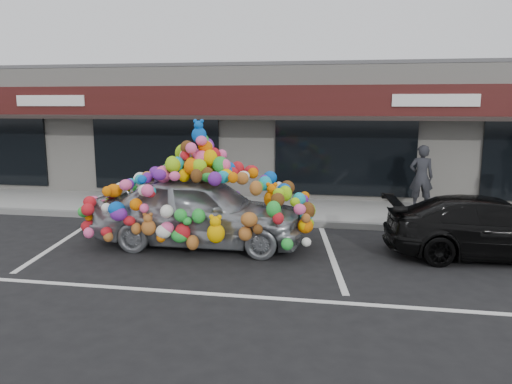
# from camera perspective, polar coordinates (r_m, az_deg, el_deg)

# --- Properties ---
(ground) EXTENTS (90.00, 90.00, 0.00)m
(ground) POSITION_cam_1_polar(r_m,az_deg,el_deg) (10.66, -6.78, -6.68)
(ground) COLOR black
(ground) RESTS_ON ground
(shop_building) EXTENTS (24.00, 7.20, 4.31)m
(shop_building) POSITION_cam_1_polar(r_m,az_deg,el_deg) (18.47, 0.76, 7.31)
(shop_building) COLOR beige
(shop_building) RESTS_ON ground
(sidewalk) EXTENTS (26.00, 3.00, 0.15)m
(sidewalk) POSITION_cam_1_polar(r_m,az_deg,el_deg) (14.39, -2.16, -1.89)
(sidewalk) COLOR gray
(sidewalk) RESTS_ON ground
(kerb) EXTENTS (26.00, 0.18, 0.16)m
(kerb) POSITION_cam_1_polar(r_m,az_deg,el_deg) (12.97, -3.57, -3.25)
(kerb) COLOR slate
(kerb) RESTS_ON ground
(parking_stripe_left) EXTENTS (0.73, 4.37, 0.01)m
(parking_stripe_left) POSITION_cam_1_polar(r_m,az_deg,el_deg) (12.13, -21.18, -5.21)
(parking_stripe_left) COLOR silver
(parking_stripe_left) RESTS_ON ground
(parking_stripe_mid) EXTENTS (0.73, 4.37, 0.01)m
(parking_stripe_mid) POSITION_cam_1_polar(r_m,az_deg,el_deg) (10.42, 8.58, -7.11)
(parking_stripe_mid) COLOR silver
(parking_stripe_mid) RESTS_ON ground
(lane_line) EXTENTS (14.00, 0.12, 0.01)m
(lane_line) POSITION_cam_1_polar(r_m,az_deg,el_deg) (8.12, 2.25, -12.05)
(lane_line) COLOR silver
(lane_line) RESTS_ON ground
(toy_car) EXTENTS (3.26, 4.81, 2.81)m
(toy_car) POSITION_cam_1_polar(r_m,az_deg,el_deg) (10.85, -6.37, -1.20)
(toy_car) COLOR #AFB4BB
(toy_car) RESTS_ON ground
(black_sedan) EXTENTS (2.05, 4.32, 1.22)m
(black_sedan) POSITION_cam_1_polar(r_m,az_deg,el_deg) (11.07, 25.32, -3.72)
(black_sedan) COLOR black
(black_sedan) RESTS_ON ground
(pedestrian_a) EXTENTS (0.66, 0.44, 1.79)m
(pedestrian_a) POSITION_cam_1_polar(r_m,az_deg,el_deg) (14.59, 18.36, 1.63)
(pedestrian_a) COLOR black
(pedestrian_a) RESTS_ON sidewalk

